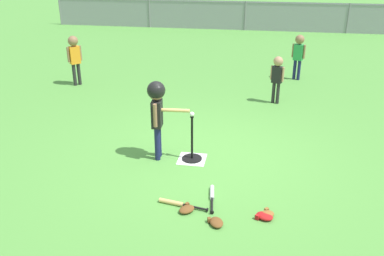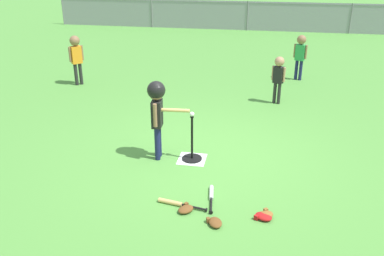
# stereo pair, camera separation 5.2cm
# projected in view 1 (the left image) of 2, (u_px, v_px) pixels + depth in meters

# --- Properties ---
(ground_plane) EXTENTS (60.00, 60.00, 0.00)m
(ground_plane) POSITION_uv_depth(u_px,v_px,m) (207.00, 156.00, 6.81)
(ground_plane) COLOR #51933D
(home_plate) EXTENTS (0.44, 0.44, 0.01)m
(home_plate) POSITION_uv_depth(u_px,v_px,m) (192.00, 159.00, 6.72)
(home_plate) COLOR white
(home_plate) RESTS_ON ground_plane
(batting_tee) EXTENTS (0.32, 0.32, 0.75)m
(batting_tee) POSITION_uv_depth(u_px,v_px,m) (192.00, 152.00, 6.67)
(batting_tee) COLOR black
(batting_tee) RESTS_ON ground_plane
(baseball_on_tee) EXTENTS (0.07, 0.07, 0.07)m
(baseball_on_tee) POSITION_uv_depth(u_px,v_px,m) (192.00, 114.00, 6.40)
(baseball_on_tee) COLOR white
(baseball_on_tee) RESTS_ON batting_tee
(batter_child) EXTENTS (0.65, 0.37, 1.29)m
(batter_child) POSITION_uv_depth(u_px,v_px,m) (157.00, 105.00, 6.40)
(batter_child) COLOR #191E4C
(batter_child) RESTS_ON ground_plane
(fielder_deep_left) EXTENTS (0.32, 0.23, 1.15)m
(fielder_deep_left) POSITION_uv_depth(u_px,v_px,m) (299.00, 51.00, 10.46)
(fielder_deep_left) COLOR #191E4C
(fielder_deep_left) RESTS_ON ground_plane
(fielder_near_right) EXTENTS (0.28, 0.21, 1.04)m
(fielder_near_right) POSITION_uv_depth(u_px,v_px,m) (277.00, 74.00, 8.87)
(fielder_near_right) COLOR #262626
(fielder_near_right) RESTS_ON ground_plane
(fielder_deep_right) EXTENTS (0.27, 0.27, 1.21)m
(fielder_deep_right) POSITION_uv_depth(u_px,v_px,m) (74.00, 54.00, 10.02)
(fielder_deep_right) COLOR #262626
(fielder_deep_right) RESTS_ON ground_plane
(spare_bat_silver) EXTENTS (0.13, 0.63, 0.06)m
(spare_bat_silver) POSITION_uv_depth(u_px,v_px,m) (212.00, 195.00, 5.69)
(spare_bat_silver) COLOR silver
(spare_bat_silver) RESTS_ON ground_plane
(spare_bat_wood) EXTENTS (0.68, 0.18, 0.06)m
(spare_bat_wood) POSITION_uv_depth(u_px,v_px,m) (176.00, 203.00, 5.51)
(spare_bat_wood) COLOR #DBB266
(spare_bat_wood) RESTS_ON ground_plane
(glove_by_plate) EXTENTS (0.27, 0.26, 0.07)m
(glove_by_plate) POSITION_uv_depth(u_px,v_px,m) (266.00, 214.00, 5.27)
(glove_by_plate) COLOR brown
(glove_by_plate) RESTS_ON ground_plane
(glove_near_bats) EXTENTS (0.26, 0.27, 0.07)m
(glove_near_bats) POSITION_uv_depth(u_px,v_px,m) (187.00, 209.00, 5.38)
(glove_near_bats) COLOR brown
(glove_near_bats) RESTS_ON ground_plane
(glove_tossed_aside) EXTENTS (0.24, 0.27, 0.07)m
(glove_tossed_aside) POSITION_uv_depth(u_px,v_px,m) (216.00, 222.00, 5.12)
(glove_tossed_aside) COLOR brown
(glove_tossed_aside) RESTS_ON ground_plane
(glove_outfield_drop) EXTENTS (0.27, 0.24, 0.07)m
(glove_outfield_drop) POSITION_uv_depth(u_px,v_px,m) (264.00, 216.00, 5.24)
(glove_outfield_drop) COLOR #B21919
(glove_outfield_drop) RESTS_ON ground_plane
(outfield_fence) EXTENTS (16.06, 0.06, 1.15)m
(outfield_fence) POSITION_uv_depth(u_px,v_px,m) (245.00, 15.00, 16.84)
(outfield_fence) COLOR slate
(outfield_fence) RESTS_ON ground_plane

